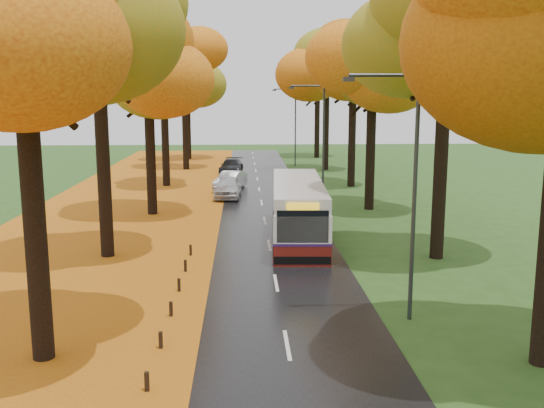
{
  "coord_description": "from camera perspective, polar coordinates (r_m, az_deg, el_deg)",
  "views": [
    {
      "loc": [
        -1.26,
        -10.79,
        7.3
      ],
      "look_at": [
        0.0,
        15.25,
        2.6
      ],
      "focal_mm": 40.0,
      "sensor_mm": 36.0,
      "label": 1
    }
  ],
  "objects": [
    {
      "name": "centre_line",
      "position": [
        36.54,
        -0.74,
        -1.23
      ],
      "size": [
        0.12,
        90.0,
        0.01
      ],
      "primitive_type": "cube",
      "color": "silver",
      "rests_on": "road"
    },
    {
      "name": "bollard_row",
      "position": [
        17.19,
        -11.02,
        -14.16
      ],
      "size": [
        0.11,
        23.51,
        0.52
      ],
      "color": "black",
      "rests_on": "ground"
    },
    {
      "name": "leaf_verge",
      "position": [
        37.33,
        -14.68,
        -1.38
      ],
      "size": [
        12.0,
        90.0,
        0.02
      ],
      "primitive_type": "cube",
      "color": "#943B0D",
      "rests_on": "ground"
    },
    {
      "name": "car_silver",
      "position": [
        47.22,
        -3.94,
        2.22
      ],
      "size": [
        2.72,
        4.53,
        1.41
      ],
      "primitive_type": "imported",
      "rotation": [
        0.0,
        0.0,
        -0.31
      ],
      "color": "#A1A4A9",
      "rests_on": "road"
    },
    {
      "name": "car_white",
      "position": [
        43.45,
        -4.18,
        1.6
      ],
      "size": [
        2.01,
        4.56,
        1.53
      ],
      "primitive_type": "imported",
      "rotation": [
        0.0,
        0.0,
        -0.05
      ],
      "color": "#BCBDC1",
      "rests_on": "road"
    },
    {
      "name": "trees_left",
      "position": [
        38.38,
        -11.97,
        13.34
      ],
      "size": [
        9.2,
        74.0,
        13.88
      ],
      "color": "black",
      "rests_on": "ground"
    },
    {
      "name": "car_dark",
      "position": [
        57.06,
        -3.86,
        3.57
      ],
      "size": [
        2.42,
        4.83,
        1.35
      ],
      "primitive_type": "imported",
      "rotation": [
        0.0,
        0.0,
        -0.12
      ],
      "color": "black",
      "rests_on": "road"
    },
    {
      "name": "trees_right",
      "position": [
        38.71,
        10.13,
        13.61
      ],
      "size": [
        9.3,
        74.2,
        13.96
      ],
      "color": "black",
      "rests_on": "ground"
    },
    {
      "name": "leaf_drift",
      "position": [
        36.56,
        -5.52,
        -1.28
      ],
      "size": [
        0.9,
        90.0,
        0.01
      ],
      "primitive_type": "cube",
      "color": "orange",
      "rests_on": "road"
    },
    {
      "name": "streetlamp_mid",
      "position": [
        41.2,
        4.52,
        6.59
      ],
      "size": [
        2.45,
        0.18,
        8.0
      ],
      "color": "#333538",
      "rests_on": "ground"
    },
    {
      "name": "streetlamp_far",
      "position": [
        63.06,
        1.99,
        7.87
      ],
      "size": [
        2.45,
        0.18,
        8.0
      ],
      "color": "#333538",
      "rests_on": "ground"
    },
    {
      "name": "road",
      "position": [
        36.54,
        -0.74,
        -1.27
      ],
      "size": [
        6.5,
        90.0,
        0.04
      ],
      "primitive_type": "cube",
      "color": "black",
      "rests_on": "ground"
    },
    {
      "name": "streetlamp_near",
      "position": [
        19.67,
        12.62,
        2.41
      ],
      "size": [
        2.45,
        0.18,
        8.0
      ],
      "color": "#333538",
      "rests_on": "ground"
    },
    {
      "name": "bus",
      "position": [
        31.11,
        2.44,
        -0.41
      ],
      "size": [
        3.1,
        11.18,
        2.91
      ],
      "rotation": [
        0.0,
        0.0,
        -0.05
      ],
      "color": "#5B130E",
      "rests_on": "road"
    }
  ]
}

